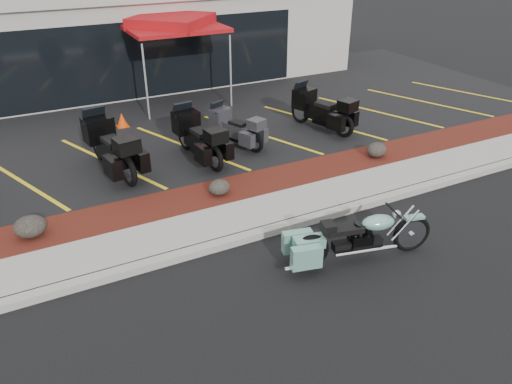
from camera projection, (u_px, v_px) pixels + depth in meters
ground at (291, 256)px, 9.58m from camera, size 90.00×90.00×0.00m
curb at (269, 231)px, 10.25m from camera, size 24.00×0.25×0.15m
sidewalk at (254, 215)px, 10.80m from camera, size 24.00×1.20×0.15m
mulch_bed at (231, 192)px, 11.74m from camera, size 24.00×1.20×0.16m
upper_lot at (161, 121)px, 15.98m from camera, size 26.00×9.60×0.15m
dealership_building at (109, 27)px, 19.98m from camera, size 18.00×8.16×4.00m
boulder_left at (30, 227)px, 9.81m from camera, size 0.63×0.52×0.44m
boulder_mid at (219, 187)px, 11.37m from camera, size 0.50×0.42×0.36m
boulder_right at (376, 150)px, 13.22m from camera, size 0.56×0.46×0.39m
hero_cruiser at (412, 229)px, 9.50m from camera, size 2.98×1.35×1.02m
touring_black_front at (97, 134)px, 12.80m from camera, size 1.37×2.64×1.47m
touring_black_mid at (184, 126)px, 13.47m from camera, size 1.14×2.40×1.34m
touring_grey at (218, 120)px, 14.17m from camera, size 1.40×2.09×1.14m
touring_black_rear at (301, 102)px, 15.32m from camera, size 1.51×2.45×1.33m
traffic_cone at (122, 120)px, 15.23m from camera, size 0.42×0.42×0.43m
popup_canopy at (172, 24)px, 16.40m from camera, size 3.19×3.19×2.87m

